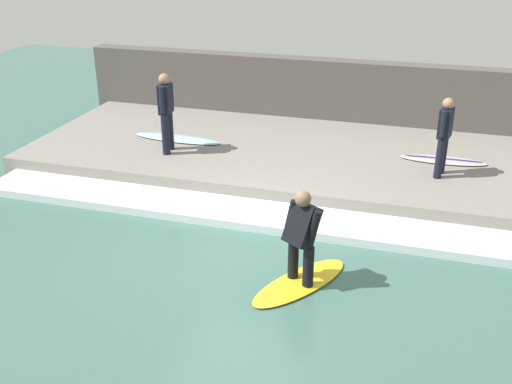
{
  "coord_description": "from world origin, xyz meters",
  "views": [
    {
      "loc": [
        -7.98,
        -2.57,
        4.85
      ],
      "look_at": [
        0.73,
        0.0,
        0.7
      ],
      "focal_mm": 42.0,
      "sensor_mm": 36.0,
      "label": 1
    }
  ],
  "objects_px": {
    "surfboard_riding": "(300,282)",
    "surfer_waiting_far": "(444,133)",
    "surfer_riding": "(302,233)",
    "surfboard_waiting_near": "(177,138)",
    "surfboard_waiting_far": "(443,160)",
    "surfer_waiting_near": "(166,109)"
  },
  "relations": [
    {
      "from": "surfboard_riding",
      "to": "surfboard_waiting_near",
      "type": "height_order",
      "value": "surfboard_waiting_near"
    },
    {
      "from": "surfboard_waiting_near",
      "to": "surfboard_waiting_far",
      "type": "distance_m",
      "value": 5.72
    },
    {
      "from": "surfboard_riding",
      "to": "surfer_riding",
      "type": "bearing_deg",
      "value": 180.0
    },
    {
      "from": "surfboard_riding",
      "to": "surfer_waiting_near",
      "type": "height_order",
      "value": "surfer_waiting_near"
    },
    {
      "from": "surfboard_riding",
      "to": "surfboard_waiting_near",
      "type": "distance_m",
      "value": 5.79
    },
    {
      "from": "surfboard_riding",
      "to": "surfer_riding",
      "type": "distance_m",
      "value": 0.82
    },
    {
      "from": "surfer_riding",
      "to": "surfboard_waiting_near",
      "type": "xyz_separation_m",
      "value": [
        4.37,
        3.79,
        -0.46
      ]
    },
    {
      "from": "surfer_waiting_near",
      "to": "surfboard_waiting_far",
      "type": "xyz_separation_m",
      "value": [
        1.05,
        -5.59,
        -0.91
      ]
    },
    {
      "from": "surfer_waiting_far",
      "to": "surfboard_waiting_far",
      "type": "distance_m",
      "value": 1.14
    },
    {
      "from": "surfer_waiting_far",
      "to": "surfboard_waiting_far",
      "type": "height_order",
      "value": "surfer_waiting_far"
    },
    {
      "from": "surfboard_riding",
      "to": "surfer_riding",
      "type": "height_order",
      "value": "surfer_riding"
    },
    {
      "from": "surfboard_waiting_far",
      "to": "surfer_waiting_near",
      "type": "bearing_deg",
      "value": 100.65
    },
    {
      "from": "surfboard_riding",
      "to": "surfer_waiting_near",
      "type": "relative_size",
      "value": 1.11
    },
    {
      "from": "surfer_riding",
      "to": "surfer_waiting_far",
      "type": "height_order",
      "value": "surfer_waiting_far"
    },
    {
      "from": "surfboard_riding",
      "to": "surfer_waiting_far",
      "type": "distance_m",
      "value": 4.48
    },
    {
      "from": "surfboard_waiting_near",
      "to": "surfboard_waiting_far",
      "type": "relative_size",
      "value": 1.22
    },
    {
      "from": "surfer_waiting_near",
      "to": "surfboard_waiting_far",
      "type": "relative_size",
      "value": 0.97
    },
    {
      "from": "surfboard_waiting_near",
      "to": "surfer_riding",
      "type": "bearing_deg",
      "value": -139.02
    },
    {
      "from": "surfer_waiting_near",
      "to": "surfer_waiting_far",
      "type": "bearing_deg",
      "value": -87.13
    },
    {
      "from": "surfer_waiting_far",
      "to": "surfboard_waiting_far",
      "type": "bearing_deg",
      "value": -5.63
    },
    {
      "from": "surfer_waiting_near",
      "to": "surfboard_waiting_near",
      "type": "bearing_deg",
      "value": 9.47
    },
    {
      "from": "surfboard_riding",
      "to": "surfboard_waiting_far",
      "type": "relative_size",
      "value": 1.08
    }
  ]
}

